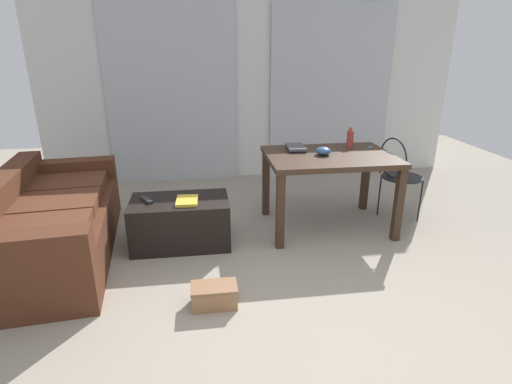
{
  "coord_description": "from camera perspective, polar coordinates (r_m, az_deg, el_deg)",
  "views": [
    {
      "loc": [
        -0.73,
        -1.95,
        1.73
      ],
      "look_at": [
        -0.22,
        1.63,
        0.41
      ],
      "focal_mm": 28.41,
      "sensor_mm": 36.0,
      "label": 1
    }
  ],
  "objects": [
    {
      "name": "scissors",
      "position": [
        4.26,
        15.69,
        6.01
      ],
      "size": [
        0.08,
        0.1,
        0.0
      ],
      "color": "#9EA0A5",
      "rests_on": "craft_table"
    },
    {
      "name": "bowl",
      "position": [
        3.88,
        9.47,
        5.72
      ],
      "size": [
        0.14,
        0.14,
        0.08
      ],
      "primitive_type": "ellipsoid",
      "color": "#2D4C7A",
      "rests_on": "craft_table"
    },
    {
      "name": "magazine",
      "position": [
        3.59,
        -9.69,
        -1.22
      ],
      "size": [
        0.2,
        0.26,
        0.03
      ],
      "primitive_type": "cube",
      "rotation": [
        0.0,
        0.0,
        -0.05
      ],
      "color": "gold",
      "rests_on": "coffee_table"
    },
    {
      "name": "coffee_table",
      "position": [
        3.74,
        -10.57,
        -4.17
      ],
      "size": [
        0.87,
        0.52,
        0.43
      ],
      "color": "black",
      "rests_on": "ground"
    },
    {
      "name": "wire_chair",
      "position": [
        4.33,
        19.3,
        2.93
      ],
      "size": [
        0.41,
        0.44,
        0.87
      ],
      "color": "black",
      "rests_on": "ground"
    },
    {
      "name": "shoebox",
      "position": [
        2.93,
        -5.89,
        -14.26
      ],
      "size": [
        0.32,
        0.19,
        0.16
      ],
      "color": "#996B47",
      "rests_on": "ground"
    },
    {
      "name": "craft_table",
      "position": [
        3.95,
        10.27,
        3.81
      ],
      "size": [
        1.2,
        0.87,
        0.75
      ],
      "color": "#382619",
      "rests_on": "ground"
    },
    {
      "name": "wall_back",
      "position": [
        5.49,
        -0.5,
        14.87
      ],
      "size": [
        5.45,
        0.1,
        2.46
      ],
      "primitive_type": "cube",
      "color": "silver",
      "rests_on": "ground"
    },
    {
      "name": "book_stack",
      "position": [
        4.05,
        5.69,
        6.24
      ],
      "size": [
        0.2,
        0.28,
        0.04
      ],
      "color": "#33519E",
      "rests_on": "craft_table"
    },
    {
      "name": "tv_remote_primary",
      "position": [
        3.7,
        -15.2,
        -1.05
      ],
      "size": [
        0.14,
        0.19,
        0.02
      ],
      "primitive_type": "cube",
      "rotation": [
        0.0,
        0.0,
        0.54
      ],
      "color": "#232326",
      "rests_on": "coffee_table"
    },
    {
      "name": "bottle_near",
      "position": [
        4.23,
        13.11,
        7.34
      ],
      "size": [
        0.07,
        0.07,
        0.2
      ],
      "color": "#99332D",
      "rests_on": "craft_table"
    },
    {
      "name": "ground_plane",
      "position": [
        3.78,
        3.9,
        -7.17
      ],
      "size": [
        8.34,
        8.34,
        0.0
      ],
      "primitive_type": "plane",
      "color": "gray"
    },
    {
      "name": "curtains",
      "position": [
        5.42,
        -0.37,
        13.62
      ],
      "size": [
        3.72,
        0.03,
        2.24
      ],
      "color": "#B2B7BC",
      "rests_on": "ground"
    },
    {
      "name": "couch",
      "position": [
        3.87,
        -27.19,
        -4.08
      ],
      "size": [
        1.09,
        2.05,
        0.71
      ],
      "color": "#4C2819",
      "rests_on": "ground"
    }
  ]
}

